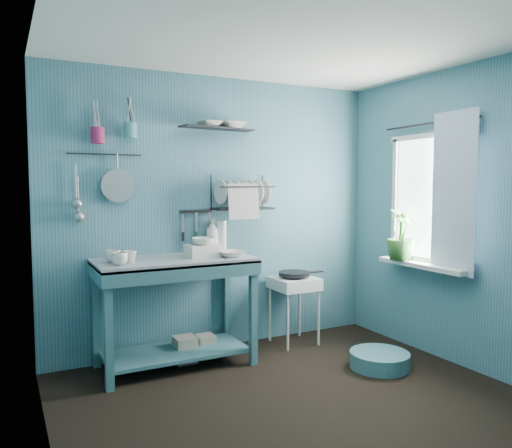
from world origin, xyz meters
name	(u,v)px	position (x,y,z in m)	size (l,w,h in m)	color
floor	(306,408)	(0.00, 0.00, 0.00)	(3.20, 3.20, 0.00)	black
ceiling	(310,32)	(0.00, 0.00, 2.50)	(3.20, 3.20, 0.00)	silver
wall_back	(219,214)	(0.00, 1.50, 1.25)	(3.20, 3.20, 0.00)	#3B6A79
wall_left	(47,237)	(-1.60, 0.00, 1.25)	(3.00, 3.00, 0.00)	#3B6A79
wall_right	(474,218)	(1.60, 0.00, 1.25)	(3.00, 3.00, 0.00)	#3B6A79
work_counter	(175,312)	(-0.54, 1.18, 0.46)	(1.29, 0.64, 0.91)	#305D65
mug_left	(120,259)	(-1.02, 1.02, 0.96)	(0.12, 0.12, 0.10)	silver
mug_mid	(130,257)	(-0.92, 1.12, 0.96)	(0.10, 0.10, 0.09)	silver
mug_right	(113,256)	(-1.04, 1.18, 0.96)	(0.12, 0.12, 0.10)	silver
wash_tub	(203,251)	(-0.29, 1.16, 0.96)	(0.28, 0.22, 0.10)	silver
tub_bowl	(203,241)	(-0.29, 1.16, 1.04)	(0.20, 0.20, 0.06)	silver
soap_bottle	(212,236)	(-0.12, 1.38, 1.06)	(0.12, 0.12, 0.30)	silver
water_bottle	(222,236)	(-0.02, 1.40, 1.05)	(0.09, 0.09, 0.28)	silver
counter_bowl	(231,254)	(-0.09, 1.03, 0.94)	(0.22, 0.22, 0.05)	silver
hotplate_stand	(294,310)	(0.67, 1.25, 0.32)	(0.40, 0.40, 0.64)	silver
frying_pan	(294,274)	(0.67, 1.25, 0.67)	(0.30, 0.30, 0.04)	black
knife_strip	(196,211)	(-0.24, 1.47, 1.28)	(0.32, 0.02, 0.03)	black
dish_rack	(243,192)	(0.18, 1.37, 1.45)	(0.55, 0.24, 0.32)	black
upper_shelf	(218,128)	(-0.05, 1.40, 2.02)	(0.70, 0.18, 0.01)	black
shelf_bowl_left	(210,119)	(-0.13, 1.40, 2.10)	(0.21, 0.21, 0.05)	silver
shelf_bowl_right	(233,129)	(0.10, 1.40, 2.03)	(0.23, 0.23, 0.06)	silver
utensil_cup_magenta	(97,135)	(-1.09, 1.42, 1.92)	(0.11, 0.11, 0.13)	#9A1C4F
utensil_cup_teal	(130,131)	(-0.83, 1.42, 1.97)	(0.11, 0.11, 0.13)	teal
colander	(118,186)	(-0.93, 1.45, 1.51)	(0.28, 0.28, 0.03)	#93979A
ladle_outer	(76,182)	(-1.26, 1.46, 1.54)	(0.01, 0.01, 0.30)	#93979A
ladle_inner	(78,195)	(-1.25, 1.46, 1.43)	(0.01, 0.01, 0.30)	#93979A
hook_rail	(105,154)	(-1.03, 1.47, 1.77)	(0.01, 0.01, 0.60)	black
window_glass	(431,198)	(1.59, 0.45, 1.40)	(1.10, 1.10, 0.00)	white
windowsill	(422,265)	(1.50, 0.45, 0.81)	(0.16, 0.95, 0.04)	silver
curtain	(453,193)	(1.52, 0.15, 1.45)	(1.35, 1.35, 0.00)	white
curtain_rod	(429,124)	(1.54, 0.45, 2.05)	(0.02, 0.02, 1.05)	black
potted_plant	(401,234)	(1.45, 0.67, 1.07)	(0.26, 0.26, 0.47)	#2D5D25
storage_tin_large	(185,349)	(-0.44, 1.23, 0.11)	(0.18, 0.18, 0.22)	gray
storage_tin_small	(205,346)	(-0.24, 1.26, 0.10)	(0.15, 0.15, 0.20)	gray
floor_basin	(380,360)	(0.96, 0.36, 0.07)	(0.49, 0.49, 0.13)	#3F747C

